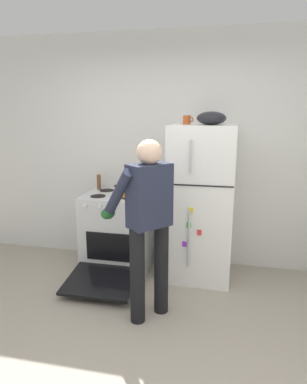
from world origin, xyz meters
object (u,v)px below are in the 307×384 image
(person_cook, at_px, (147,215))
(red_pot, at_px, (130,190))
(refrigerator, at_px, (201,203))
(stove_range, at_px, (118,232))
(coffee_mug, at_px, (187,120))
(mixing_bowl, at_px, (211,118))
(pepper_mill, at_px, (99,182))

(person_cook, relative_size, red_pot, 4.59)
(refrigerator, height_order, stove_range, refrigerator)
(coffee_mug, bearing_deg, mixing_bowl, -10.99)
(coffee_mug, bearing_deg, refrigerator, -15.84)
(stove_range, xyz_separation_m, pepper_mill, (-0.30, 0.22, 0.55))
(refrigerator, distance_m, pepper_mill, 1.28)
(stove_range, bearing_deg, person_cook, -57.60)
(red_pot, relative_size, mixing_bowl, 1.15)
(person_cook, bearing_deg, mixing_bowl, 62.14)
(coffee_mug, bearing_deg, person_cook, -102.88)
(pepper_mill, bearing_deg, red_pot, -28.52)
(coffee_mug, xyz_separation_m, mixing_bowl, (0.26, -0.05, 0.02))
(refrigerator, bearing_deg, red_pot, -176.41)
(coffee_mug, distance_m, mixing_bowl, 0.26)
(coffee_mug, distance_m, pepper_mill, 1.32)
(person_cook, bearing_deg, refrigerator, 66.28)
(stove_range, xyz_separation_m, person_cook, (0.56, -0.88, 0.51))
(stove_range, bearing_deg, coffee_mug, 5.00)
(pepper_mill, bearing_deg, coffee_mug, -7.95)
(person_cook, distance_m, pepper_mill, 1.39)
(red_pot, height_order, coffee_mug, coffee_mug)
(red_pot, bearing_deg, coffee_mug, 9.25)
(mixing_bowl, bearing_deg, red_pot, -176.72)
(red_pot, bearing_deg, refrigerator, 3.59)
(red_pot, distance_m, mixing_bowl, 1.18)
(refrigerator, xyz_separation_m, stove_range, (-0.95, -0.02, -0.40))
(refrigerator, height_order, mixing_bowl, mixing_bowl)
(refrigerator, distance_m, person_cook, 0.99)
(person_cook, distance_m, red_pot, 0.94)
(refrigerator, relative_size, stove_range, 1.39)
(mixing_bowl, bearing_deg, stove_range, -179.01)
(red_pot, xyz_separation_m, mixing_bowl, (0.87, 0.05, 0.79))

